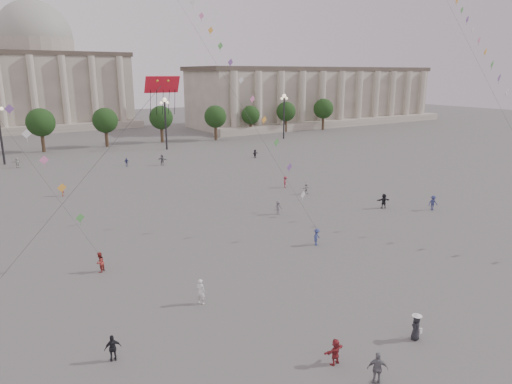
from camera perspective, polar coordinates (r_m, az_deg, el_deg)
ground at (r=31.91m, az=11.42°, el=-14.77°), size 360.00×360.00×0.00m
hall_east at (r=148.07m, az=7.65°, el=11.81°), size 84.00×26.22×17.20m
hall_central at (r=150.23m, az=-25.46°, el=12.82°), size 48.30×34.30×35.50m
tree_row at (r=100.19m, az=-21.02°, el=7.92°), size 137.12×5.12×8.00m
lamp_post_mid_east at (r=96.53m, az=-11.29°, el=9.55°), size 2.00×0.90×10.65m
lamp_post_far_east at (r=110.91m, az=3.53°, el=10.43°), size 2.00×0.90×10.65m
person_crowd_0 at (r=81.10m, az=-15.89°, el=3.62°), size 0.91×0.45×1.50m
person_crowd_3 at (r=55.81m, az=15.68°, el=-1.09°), size 1.72×1.08×1.77m
person_crowd_4 at (r=86.80m, az=-27.70°, el=3.27°), size 1.69×1.07×1.74m
person_crowd_6 at (r=51.51m, az=2.80°, el=-1.94°), size 1.09×0.69×1.61m
person_crowd_7 at (r=60.36m, az=6.31°, el=0.43°), size 1.46×0.61×1.53m
person_crowd_8 at (r=63.63m, az=3.68°, el=1.26°), size 1.09×1.17×1.59m
person_crowd_9 at (r=85.87m, az=-0.12°, el=4.81°), size 1.55×0.91×1.59m
person_crowd_12 at (r=80.59m, az=-11.65°, el=3.96°), size 1.58×1.70×1.90m
person_crowd_13 at (r=32.40m, az=-6.93°, el=-12.24°), size 0.74×0.80×1.84m
person_crowd_14 at (r=56.89m, az=21.25°, el=-1.28°), size 1.27×0.98×1.74m
person_crowd_17 at (r=64.23m, az=-23.00°, el=0.24°), size 0.61×1.04×1.60m
tourist_1 at (r=27.80m, az=-17.46°, el=-18.11°), size 0.95×0.47×1.56m
tourist_2 at (r=26.77m, az=9.89°, el=-19.07°), size 1.43×0.55×1.51m
tourist_3 at (r=25.75m, az=14.96°, el=-20.53°), size 1.09×1.00×1.79m
kite_flyer_0 at (r=38.99m, az=-18.95°, el=-8.30°), size 1.02×1.02×1.67m
kite_flyer_1 at (r=42.79m, az=7.61°, el=-5.59°), size 1.19×0.98×1.60m
hat_person at (r=29.97m, az=19.38°, el=-15.60°), size 0.90×0.77×1.69m
dragon_kite at (r=29.59m, az=-11.86°, el=11.45°), size 7.84×1.08×18.94m
kite_train_east at (r=67.21m, az=24.32°, el=19.49°), size 28.20×42.30×64.52m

